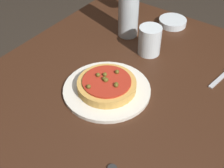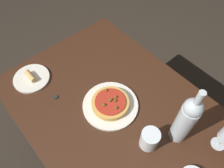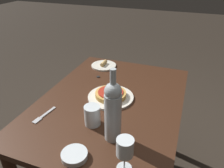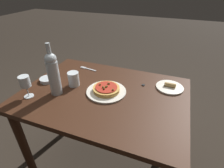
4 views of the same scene
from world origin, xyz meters
name	(u,v)px [view 2 (image 2 of 4)]	position (x,y,z in m)	size (l,w,h in m)	color
ground_plane	(113,155)	(0.00, 0.00, 0.00)	(14.00, 14.00, 0.00)	#2D261E
dining_table	(113,117)	(0.00, 0.00, 0.67)	(1.13, 0.82, 0.78)	#381E11
dinner_plate	(110,105)	(-0.02, -0.01, 0.79)	(0.28, 0.28, 0.01)	silver
pizza	(110,103)	(-0.02, -0.01, 0.81)	(0.19, 0.19, 0.04)	gold
wine_bottle	(186,120)	(0.30, 0.12, 0.94)	(0.08, 0.08, 0.36)	#B2BCC1
water_cup	(150,139)	(0.24, -0.01, 0.83)	(0.08, 0.08, 0.11)	silver
side_plate	(31,78)	(-0.42, -0.22, 0.79)	(0.19, 0.19, 0.04)	silver
bottle_cap	(55,97)	(-0.24, -0.19, 0.78)	(0.02, 0.02, 0.01)	black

